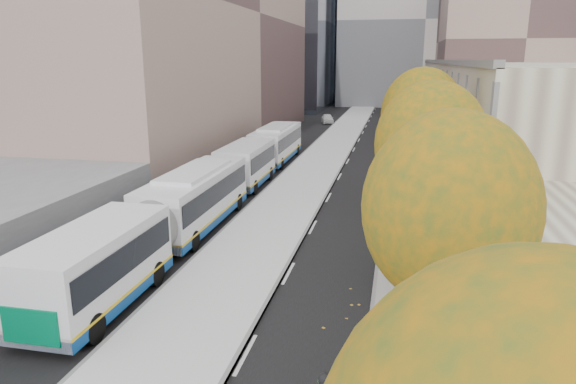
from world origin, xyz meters
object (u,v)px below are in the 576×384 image
(bus_far, at_px, (265,151))
(distant_car, at_px, (327,119))
(bus_near, at_px, (163,220))
(bus_shelter, at_px, (490,244))

(bus_far, xyz_separation_m, distant_car, (0.54, 31.35, -0.93))
(bus_far, distance_m, distant_car, 31.37)
(bus_near, height_order, bus_far, bus_near)
(bus_shelter, bearing_deg, distant_car, 103.87)
(bus_far, bearing_deg, bus_near, -89.93)
(bus_near, bearing_deg, bus_shelter, -8.88)
(bus_near, bearing_deg, bus_far, 90.08)
(bus_shelter, relative_size, bus_near, 0.26)
(bus_shelter, distance_m, distant_car, 52.97)
(bus_shelter, xyz_separation_m, distant_car, (-12.69, 51.40, -1.57))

